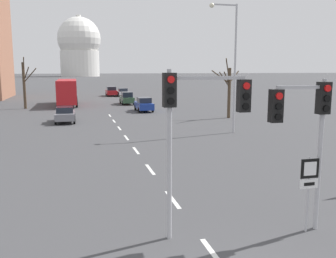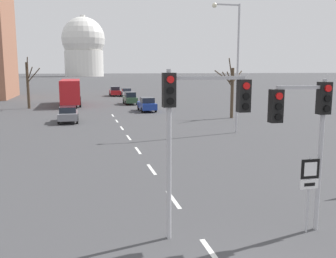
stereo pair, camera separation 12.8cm
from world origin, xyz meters
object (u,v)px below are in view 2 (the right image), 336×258
Objects in this scene: street_lamp_right at (234,57)px; sedan_far_left at (126,92)px; traffic_signal_centre_tall at (196,111)px; sedan_mid_centre at (115,91)px; sedan_far_right at (130,98)px; route_sign_post at (309,182)px; sedan_near_right at (68,114)px; sedan_near_left at (147,104)px; traffic_signal_near_right at (306,118)px; city_bus at (71,90)px.

sedan_far_left is at bearing 94.45° from street_lamp_right.
traffic_signal_centre_tall is 1.10× the size of sedan_mid_centre.
route_sign_post is at bearing -90.32° from sedan_far_right.
sedan_near_right is (-12.67, 9.10, -5.11)m from street_lamp_right.
traffic_signal_centre_tall is 58.78m from sedan_far_left.
street_lamp_right reaches higher than route_sign_post.
sedan_near_left is at bearing -85.33° from sedan_far_right.
street_lamp_right is at bearing -76.82° from sedan_near_left.
street_lamp_right is at bearing 74.44° from route_sign_post.
sedan_far_right is (0.24, 43.26, -0.75)m from route_sign_post.
route_sign_post is (0.14, -0.13, -1.95)m from traffic_signal_near_right.
sedan_near_left is 1.05× the size of sedan_near_right.
sedan_mid_centre reaches higher than sedan_far_left.
traffic_signal_centre_tall is at bearing -94.93° from sedan_far_left.
city_bus is at bearing 90.27° from sedan_near_right.
street_lamp_right is 17.62m from sedan_near_left.
sedan_near_left is 26.18m from sedan_mid_centre.
sedan_near_left is 0.40× the size of city_bus.
sedan_far_right is 0.41× the size of city_bus.
sedan_near_right is 0.38× the size of city_bus.
traffic_signal_centre_tall is at bearing -116.15° from street_lamp_right.
traffic_signal_near_right is 0.48× the size of street_lamp_right.
city_bus reaches higher than sedan_near_right.
sedan_near_right is (-7.67, 26.41, -2.78)m from traffic_signal_near_right.
route_sign_post is at bearing -91.57° from sedan_far_left.
sedan_far_right is 8.24m from city_bus.
traffic_signal_centre_tall is 59.59m from sedan_mid_centre.
traffic_signal_near_right is 1.14× the size of sedan_near_right.
street_lamp_right is at bearing -79.86° from sedan_far_right.
city_bus is (-7.75, 43.59, -1.51)m from traffic_signal_near_right.
traffic_signal_centre_tall is 0.51× the size of street_lamp_right.
sedan_near_right is at bearing 144.33° from street_lamp_right.
sedan_far_left is 18.10m from city_bus.
sedan_near_right is 0.94× the size of sedan_far_right.
sedan_far_left is at bearing 88.43° from route_sign_post.
traffic_signal_centre_tall reaches higher than sedan_far_left.
sedan_near_left reaches higher than sedan_near_right.
sedan_near_right is (-4.39, 25.96, -3.01)m from traffic_signal_centre_tall.
route_sign_post is 0.52× the size of sedan_mid_centre.
traffic_signal_centre_tall is at bearing -92.93° from sedan_mid_centre.
traffic_signal_centre_tall reaches higher than sedan_far_right.
traffic_signal_near_right is at bearing -73.80° from sedan_near_right.
sedan_near_left is (-3.85, 16.44, -5.06)m from street_lamp_right.
city_bus is (-9.51, -15.34, 1.30)m from sedan_far_left.
traffic_signal_near_right is 27.64m from sedan_near_right.
sedan_far_right is at bearing 85.09° from traffic_signal_centre_tall.
city_bus is at bearing -121.80° from sedan_far_left.
sedan_near_right is (-8.82, -7.34, -0.05)m from sedan_near_left.
sedan_far_left is 0.94× the size of sedan_far_right.
traffic_signal_centre_tall is 2.10× the size of route_sign_post.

